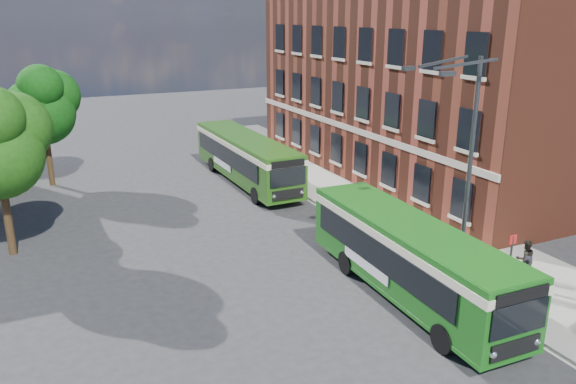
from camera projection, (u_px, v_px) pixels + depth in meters
ground at (328, 279)px, 23.26m from camera, size 120.00×120.00×0.00m
pavement at (366, 200)px, 32.98m from camera, size 6.00×48.00×0.15m
kerb_line at (320, 208)px, 31.76m from camera, size 0.12×48.00×0.01m
brick_office at (426, 70)px, 37.19m from camera, size 12.10×26.00×14.20m
street_lamp at (463, 166)px, 22.05m from camera, size 2.96×2.38×9.00m
bus_stop_sign at (510, 260)px, 21.46m from camera, size 0.35×0.08×2.52m
bus_front at (409, 253)px, 21.31m from camera, size 2.91×11.20×3.02m
bus_rear at (246, 155)px, 36.17m from camera, size 2.76×12.66×3.02m
pedestrian_a at (525, 275)px, 21.52m from camera, size 0.69×0.63×1.58m
pedestrian_b at (525, 259)px, 22.90m from camera, size 0.95×0.85×1.61m
tree_right at (43, 104)px, 34.48m from camera, size 4.54×4.32×7.67m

